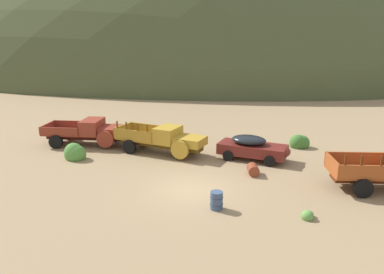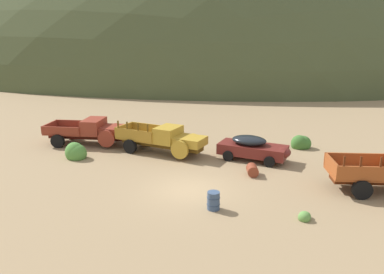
{
  "view_description": "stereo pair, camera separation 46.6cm",
  "coord_description": "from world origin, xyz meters",
  "px_view_note": "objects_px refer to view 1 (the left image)",
  "views": [
    {
      "loc": [
        4.41,
        -17.11,
        7.68
      ],
      "look_at": [
        -1.12,
        4.61,
        1.55
      ],
      "focal_mm": 34.66,
      "sensor_mm": 36.0,
      "label": 1
    },
    {
      "loc": [
        4.86,
        -16.99,
        7.68
      ],
      "look_at": [
        -1.12,
        4.61,
        1.55
      ],
      "focal_mm": 34.66,
      "sensor_mm": 36.0,
      "label": 2
    }
  ],
  "objects_px": {
    "truck_mustard": "(166,139)",
    "car_oxblood": "(254,148)",
    "truck_rust_red": "(91,131)",
    "oil_drum_spare": "(217,200)",
    "oil_drum_by_truck": "(253,170)"
  },
  "relations": [
    {
      "from": "truck_mustard",
      "to": "car_oxblood",
      "type": "height_order",
      "value": "truck_mustard"
    },
    {
      "from": "car_oxblood",
      "to": "oil_drum_by_truck",
      "type": "relative_size",
      "value": 4.78
    },
    {
      "from": "car_oxblood",
      "to": "oil_drum_spare",
      "type": "bearing_deg",
      "value": -87.9
    },
    {
      "from": "truck_mustard",
      "to": "car_oxblood",
      "type": "distance_m",
      "value": 5.84
    },
    {
      "from": "truck_rust_red",
      "to": "truck_mustard",
      "type": "bearing_deg",
      "value": -15.24
    },
    {
      "from": "truck_mustard",
      "to": "oil_drum_spare",
      "type": "relative_size",
      "value": 7.6
    },
    {
      "from": "car_oxblood",
      "to": "truck_rust_red",
      "type": "bearing_deg",
      "value": -172.59
    },
    {
      "from": "truck_rust_red",
      "to": "car_oxblood",
      "type": "xyz_separation_m",
      "value": [
        11.77,
        -0.53,
        -0.19
      ]
    },
    {
      "from": "truck_rust_red",
      "to": "oil_drum_by_truck",
      "type": "bearing_deg",
      "value": -23.25
    },
    {
      "from": "oil_drum_by_truck",
      "to": "oil_drum_spare",
      "type": "bearing_deg",
      "value": -104.31
    },
    {
      "from": "truck_mustard",
      "to": "oil_drum_spare",
      "type": "xyz_separation_m",
      "value": [
        4.8,
        -7.29,
        -0.59
      ]
    },
    {
      "from": "truck_rust_red",
      "to": "truck_mustard",
      "type": "xyz_separation_m",
      "value": [
        5.94,
        -0.74,
        0.01
      ]
    },
    {
      "from": "truck_rust_red",
      "to": "truck_mustard",
      "type": "relative_size",
      "value": 0.94
    },
    {
      "from": "truck_rust_red",
      "to": "oil_drum_by_truck",
      "type": "distance_m",
      "value": 12.41
    },
    {
      "from": "oil_drum_spare",
      "to": "car_oxblood",
      "type": "bearing_deg",
      "value": 82.13
    }
  ]
}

